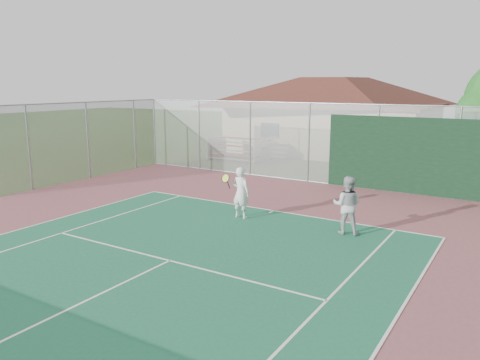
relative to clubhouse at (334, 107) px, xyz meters
name	(u,v)px	position (x,y,z in m)	size (l,w,h in m)	color
back_fence	(379,150)	(5.70, -9.71, -1.18)	(20.08, 0.11, 3.53)	gray
side_fence_left	(88,141)	(-6.40, -14.19, -1.09)	(0.08, 9.00, 3.50)	gray
clubhouse	(334,107)	(0.00, 0.00, 0.00)	(13.07, 8.80, 5.60)	tan
bleachers	(238,149)	(-3.34, -6.07, -2.20)	(3.34, 2.06, 1.22)	#AA3A27
player_white_front	(240,193)	(3.07, -16.13, -1.99)	(0.88, 0.67, 1.68)	silver
player_grey_back	(347,206)	(6.55, -15.90, -1.99)	(0.95, 0.81, 1.70)	#A8ABAD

